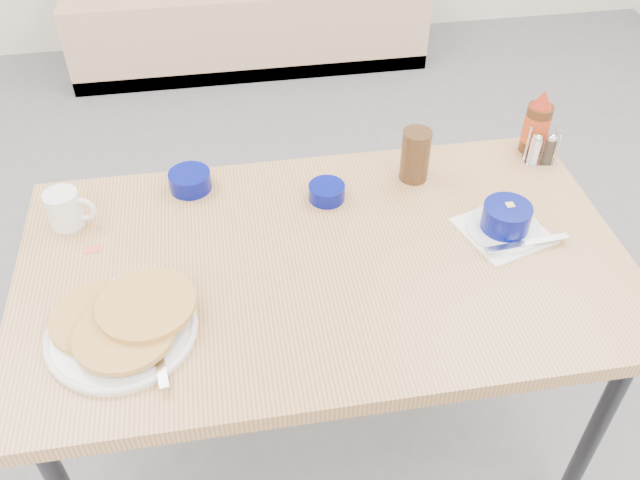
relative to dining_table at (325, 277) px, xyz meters
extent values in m
cube|color=tan|center=(0.00, 2.47, -0.47)|extent=(1.90, 0.55, 0.45)
cube|color=#2D2D33|center=(0.00, 2.47, -0.66)|extent=(1.90, 0.55, 0.08)
cube|color=tan|center=(0.00, 0.00, 0.04)|extent=(1.40, 0.80, 0.04)
cylinder|color=#2D2D33|center=(0.62, -0.32, -0.34)|extent=(0.04, 0.04, 0.72)
cylinder|color=#2D2D33|center=(-0.62, 0.32, -0.34)|extent=(0.04, 0.04, 0.72)
cylinder|color=#2D2D33|center=(0.62, 0.32, -0.34)|extent=(0.04, 0.04, 0.72)
cylinder|color=white|center=(-0.45, -0.15, 0.07)|extent=(0.31, 0.31, 0.02)
cylinder|color=#D7A751|center=(-0.49, -0.12, 0.08)|extent=(0.20, 0.20, 0.01)
cylinder|color=#D7A751|center=(-0.44, -0.18, 0.10)|extent=(0.20, 0.20, 0.01)
cylinder|color=#D7A751|center=(-0.39, -0.12, 0.11)|extent=(0.20, 0.20, 0.01)
cube|color=silver|center=(-0.37, -0.25, 0.08)|extent=(0.04, 0.14, 0.01)
cylinder|color=white|center=(-0.60, 0.22, 0.11)|extent=(0.08, 0.08, 0.09)
cylinder|color=black|center=(-0.60, 0.22, 0.15)|extent=(0.07, 0.07, 0.00)
torus|color=white|center=(-0.55, 0.21, 0.11)|extent=(0.07, 0.03, 0.07)
cube|color=white|center=(0.44, 0.02, 0.06)|extent=(0.23, 0.23, 0.00)
cylinder|color=white|center=(0.44, 0.02, 0.07)|extent=(0.18, 0.18, 0.01)
cylinder|color=#040B68|center=(0.44, 0.02, 0.11)|extent=(0.11, 0.11, 0.06)
cylinder|color=white|center=(0.44, 0.02, 0.13)|extent=(0.10, 0.10, 0.01)
cube|color=#F4DB60|center=(0.44, 0.03, 0.14)|extent=(0.02, 0.02, 0.01)
cube|color=silver|center=(0.47, -0.04, 0.08)|extent=(0.21, 0.04, 0.01)
cylinder|color=#040B68|center=(-0.30, 0.32, 0.09)|extent=(0.11, 0.11, 0.05)
cylinder|color=#040B68|center=(0.04, 0.22, 0.08)|extent=(0.09, 0.09, 0.04)
cylinder|color=#402714|center=(0.28, 0.27, 0.13)|extent=(0.08, 0.08, 0.14)
cube|color=silver|center=(0.64, 0.28, 0.06)|extent=(0.09, 0.06, 0.00)
cylinder|color=silver|center=(0.60, 0.27, 0.11)|extent=(0.01, 0.01, 0.10)
cylinder|color=silver|center=(0.67, 0.26, 0.11)|extent=(0.01, 0.01, 0.10)
cylinder|color=silver|center=(0.61, 0.30, 0.11)|extent=(0.01, 0.01, 0.10)
cylinder|color=silver|center=(0.68, 0.29, 0.11)|extent=(0.01, 0.01, 0.10)
cylinder|color=silver|center=(0.62, 0.28, 0.10)|extent=(0.03, 0.03, 0.07)
cylinder|color=#3F3326|center=(0.66, 0.28, 0.10)|extent=(0.03, 0.03, 0.07)
cylinder|color=#47230F|center=(0.64, 0.34, 0.13)|extent=(0.07, 0.07, 0.14)
cylinder|color=#D84A19|center=(0.64, 0.34, 0.13)|extent=(0.07, 0.07, 0.08)
cone|color=#A82210|center=(0.64, 0.34, 0.22)|extent=(0.05, 0.05, 0.05)
cube|color=#EA524E|center=(-0.53, 0.12, 0.06)|extent=(0.04, 0.03, 0.00)
camera|label=1|loc=(-0.19, -1.11, 1.14)|focal=38.00mm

